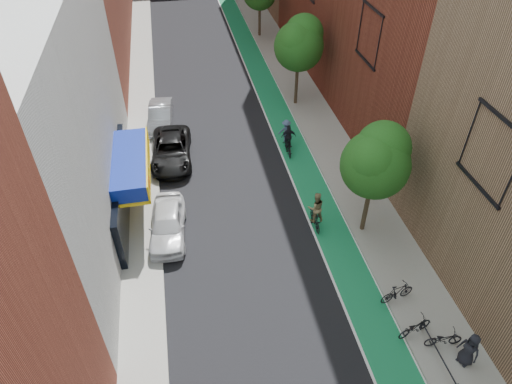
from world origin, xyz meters
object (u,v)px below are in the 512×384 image
parked_car_silver (161,116)px  cyclist_lane_near (316,212)px  cyclist_lane_mid (289,143)px  cyclist_lane_far (286,135)px  parked_car_black (171,150)px  pedestrian (469,349)px  parked_car_white (168,224)px

parked_car_silver → cyclist_lane_near: cyclist_lane_near is taller
parked_car_silver → cyclist_lane_mid: size_ratio=2.23×
parked_car_silver → cyclist_lane_far: bearing=-22.8°
parked_car_black → pedestrian: (10.89, -16.59, 0.28)m
parked_car_black → pedestrian: pedestrian is taller
cyclist_lane_far → parked_car_silver: bearing=-19.0°
cyclist_lane_far → cyclist_lane_near: bearing=96.3°
cyclist_lane_far → pedestrian: (3.31, -16.77, 0.16)m
parked_car_black → parked_car_silver: parked_car_black is taller
parked_car_silver → pedestrian: 23.94m
pedestrian → cyclist_lane_far: bearing=168.8°
parked_car_white → pedestrian: (11.43, -9.78, 0.25)m
parked_car_silver → cyclist_lane_mid: 9.55m
parked_car_black → cyclist_lane_near: cyclist_lane_near is taller
parked_car_white → cyclist_lane_near: (7.80, -0.83, 0.19)m
parked_car_white → parked_car_silver: size_ratio=1.02×
cyclist_lane_near → cyclist_lane_far: cyclist_lane_near is taller
cyclist_lane_mid → pedestrian: 16.32m
cyclist_lane_far → parked_car_black: bearing=10.0°
parked_car_black → cyclist_lane_near: bearing=-42.6°
parked_car_white → parked_car_black: (0.54, 6.81, -0.03)m
parked_car_white → parked_car_black: parked_car_white is taller
cyclist_lane_mid → pedestrian: (3.33, -15.98, 0.29)m
parked_car_white → cyclist_lane_mid: (8.11, 6.19, -0.04)m
cyclist_lane_mid → cyclist_lane_far: bearing=-84.7°
cyclist_lane_far → pedestrian: bearing=109.8°
cyclist_lane_near → cyclist_lane_far: size_ratio=1.14×
parked_car_black → cyclist_lane_mid: 7.59m
cyclist_lane_far → parked_car_white: bearing=49.4°
parked_car_silver → cyclist_lane_near: 14.38m
parked_car_silver → parked_car_white: bearing=-85.2°
parked_car_white → parked_car_silver: (0.00, 11.25, -0.04)m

